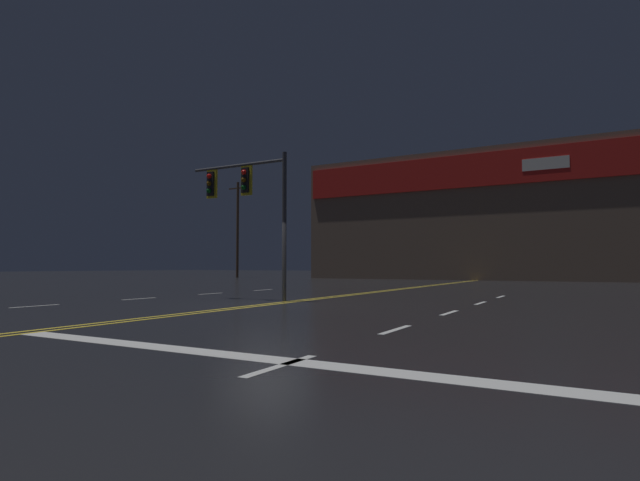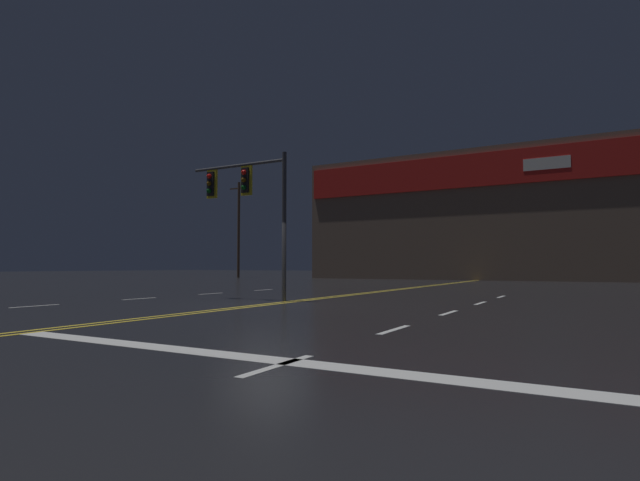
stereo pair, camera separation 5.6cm
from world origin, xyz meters
The scene contains 5 objects.
ground_plane centered at (0.00, 0.00, 0.00)m, with size 200.00×200.00×0.00m, color black.
road_markings centered at (1.07, -1.40, 0.00)m, with size 15.71×60.00×0.01m.
traffic_signal_median centered at (-1.88, 1.32, 3.60)m, with size 3.83×0.36×4.76m.
building_backdrop centered at (0.00, 33.13, 5.28)m, with size 29.75×10.23×10.52m.
utility_pole_row centered at (2.13, 27.12, 5.44)m, with size 47.94×0.26×11.34m.
Camera 1 is at (8.39, -11.89, 1.11)m, focal length 28.00 mm.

